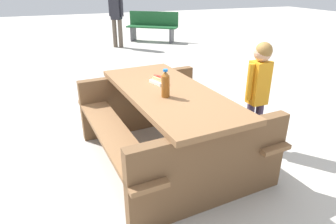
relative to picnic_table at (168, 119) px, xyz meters
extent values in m
plane|color=#B7B2A8|center=(0.00, 0.00, -0.44)|extent=(30.00, 30.00, 0.00)
cube|color=brown|center=(0.00, 0.00, 0.28)|extent=(1.86, 0.90, 0.05)
cube|color=brown|center=(-0.05, 0.56, -0.01)|extent=(1.82, 0.42, 0.04)
cube|color=brown|center=(0.05, -0.56, -0.01)|extent=(1.82, 0.42, 0.04)
cube|color=brown|center=(0.78, 0.06, -0.09)|extent=(0.21, 1.40, 0.70)
cube|color=brown|center=(-0.78, -0.06, -0.09)|extent=(0.21, 1.40, 0.70)
cylinder|color=brown|center=(-0.15, 0.08, 0.40)|extent=(0.07, 0.07, 0.19)
cone|color=brown|center=(-0.15, 0.08, 0.52)|extent=(0.07, 0.07, 0.04)
cylinder|color=blue|center=(-0.15, 0.08, 0.55)|extent=(0.04, 0.04, 0.02)
cube|color=white|center=(0.22, 0.01, 0.32)|extent=(0.21, 0.16, 0.03)
cube|color=#D8B272|center=(0.22, 0.01, 0.35)|extent=(0.16, 0.10, 0.04)
cylinder|color=maroon|center=(0.22, 0.01, 0.37)|extent=(0.14, 0.07, 0.03)
ellipsoid|color=maroon|center=(0.22, 0.01, 0.38)|extent=(0.07, 0.04, 0.01)
cylinder|color=#3F334C|center=(-0.12, -0.88, -0.18)|extent=(0.08, 0.08, 0.52)
cylinder|color=#3F334C|center=(-0.11, -1.00, -0.18)|extent=(0.08, 0.08, 0.52)
cube|color=orange|center=(-0.12, -0.94, 0.30)|extent=(0.16, 0.18, 0.44)
cylinder|color=orange|center=(-0.12, -0.83, 0.32)|extent=(0.07, 0.07, 0.38)
cylinder|color=orange|center=(-0.11, -1.05, 0.32)|extent=(0.07, 0.07, 0.38)
sphere|color=tan|center=(-0.12, -0.94, 0.61)|extent=(0.17, 0.17, 0.17)
sphere|color=olive|center=(-0.13, -0.94, 0.63)|extent=(0.17, 0.17, 0.17)
cube|color=#1E592D|center=(6.14, -1.89, -0.01)|extent=(1.20, 1.45, 0.04)
cube|color=#1E592D|center=(6.28, -2.00, 0.21)|extent=(0.91, 1.24, 0.40)
cube|color=#4C4C51|center=(6.49, -1.41, -0.24)|extent=(0.33, 0.26, 0.41)
cube|color=#4C4C51|center=(5.79, -2.38, -0.24)|extent=(0.33, 0.26, 0.41)
cylinder|color=brown|center=(5.66, -0.83, -0.08)|extent=(0.11, 0.11, 0.74)
cylinder|color=brown|center=(5.75, -0.69, -0.08)|extent=(0.11, 0.11, 0.74)
cube|color=#26262D|center=(5.71, -0.76, 0.60)|extent=(0.33, 0.33, 0.62)
cylinder|color=#26262D|center=(5.62, -0.89, 0.64)|extent=(0.09, 0.09, 0.53)
cylinder|color=#26262D|center=(5.79, -0.63, 0.64)|extent=(0.09, 0.09, 0.53)
camera|label=1|loc=(-2.44, 0.96, 1.25)|focal=31.72mm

